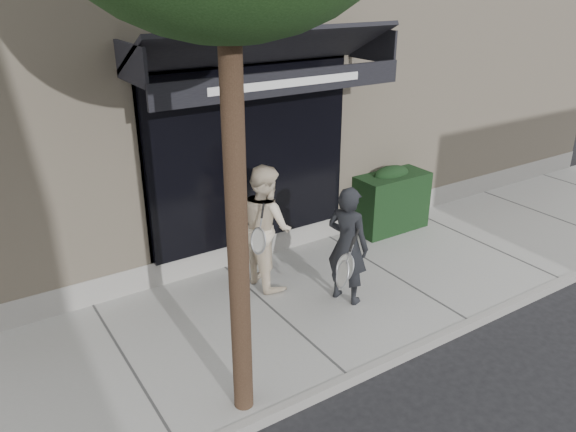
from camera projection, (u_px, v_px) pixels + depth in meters
ground at (388, 279)px, 8.50m from camera, size 80.00×80.00×0.00m
sidewalk at (388, 276)px, 8.47m from camera, size 20.00×3.00×0.12m
curb at (470, 324)px, 7.27m from camera, size 20.00×0.10×0.14m
building_facade at (229, 57)px, 11.24m from camera, size 14.30×8.04×5.64m
hedge at (389, 199)px, 9.75m from camera, size 1.30×0.70×1.14m
pedestrian_front at (347, 246)px, 7.43m from camera, size 0.77×0.89×1.64m
pedestrian_back at (265, 226)px, 7.84m from camera, size 0.73×0.90×1.79m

